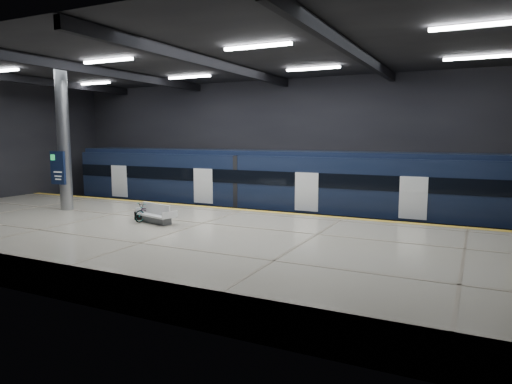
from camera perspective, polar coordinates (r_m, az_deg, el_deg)
The scene contains 10 objects.
ground at distance 20.38m, azimuth -5.01°, elevation -6.43°, with size 30.00×30.00×0.00m, color black.
room_shell at distance 19.84m, azimuth -5.19°, elevation 9.85°, with size 30.10×16.10×8.05m.
platform at distance 18.22m, azimuth -9.11°, elevation -6.35°, with size 30.00×11.00×1.10m, color #BCB29F.
safety_strip at distance 22.51m, azimuth -1.42°, elevation -2.24°, with size 30.00×0.40×0.01m, color gold.
rails at distance 25.12m, azimuth 1.49°, elevation -3.64°, with size 30.00×1.52×0.16m.
train at distance 24.24m, azimuth 4.79°, elevation 0.68°, with size 29.40×2.84×3.79m.
bench at distance 19.56m, azimuth -12.33°, elevation -2.98°, with size 2.01×1.25×0.83m.
bicycle at distance 20.16m, azimuth -13.23°, elevation -2.38°, with size 0.54×1.54×0.81m, color #99999E.
pannier_bag at distance 20.58m, azimuth -14.51°, elevation -2.87°, with size 0.30×0.18×0.35m, color black.
info_column at distance 24.24m, azimuth -22.95°, elevation 5.84°, with size 0.90×0.78×6.90m.
Camera 1 is at (10.28, -16.94, 4.76)m, focal length 32.00 mm.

